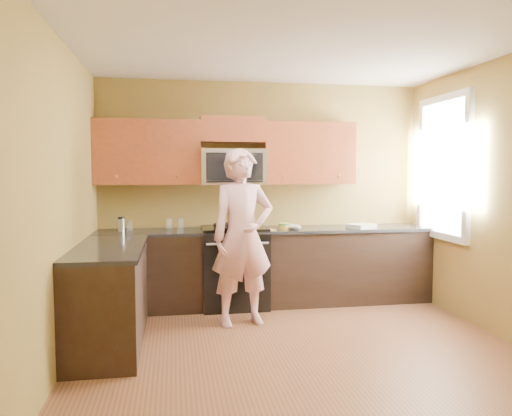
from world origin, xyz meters
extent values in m
plane|color=brown|center=(0.00, 0.00, 0.00)|extent=(4.00, 4.00, 0.00)
plane|color=white|center=(0.00, 0.00, 2.70)|extent=(4.00, 4.00, 0.00)
plane|color=olive|center=(0.00, 2.00, 1.35)|extent=(4.00, 0.00, 4.00)
plane|color=olive|center=(0.00, -2.00, 1.35)|extent=(4.00, 0.00, 4.00)
plane|color=olive|center=(-2.00, 0.00, 1.35)|extent=(0.00, 4.00, 4.00)
cube|color=black|center=(0.00, 1.70, 0.44)|extent=(4.00, 0.60, 0.88)
cube|color=black|center=(-1.70, 0.60, 0.44)|extent=(0.60, 1.60, 0.88)
cube|color=black|center=(0.00, 1.69, 0.90)|extent=(4.00, 0.62, 0.04)
cube|color=black|center=(-1.69, 0.60, 0.90)|extent=(0.62, 1.60, 0.04)
cube|color=brown|center=(-0.40, 1.83, 2.10)|extent=(0.76, 0.33, 0.30)
imported|color=pink|center=(-0.39, 1.00, 0.92)|extent=(0.75, 0.57, 1.84)
cube|color=#B27F47|center=(-0.01, 1.48, 0.93)|extent=(0.14, 0.14, 0.01)
ellipsoid|color=silver|center=(0.32, 1.53, 0.95)|extent=(0.12, 0.13, 0.06)
ellipsoid|color=silver|center=(0.28, 1.58, 0.95)|extent=(0.15, 0.16, 0.07)
cube|color=white|center=(1.14, 1.56, 0.95)|extent=(0.38, 0.35, 0.05)
cylinder|color=silver|center=(-1.60, 1.75, 0.98)|extent=(0.07, 0.07, 0.12)
cylinder|color=silver|center=(-1.02, 1.91, 0.98)|extent=(0.08, 0.08, 0.12)
cylinder|color=silver|center=(-1.16, 1.88, 0.98)|extent=(0.09, 0.09, 0.12)
camera|label=1|loc=(-1.10, -4.03, 1.61)|focal=34.35mm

